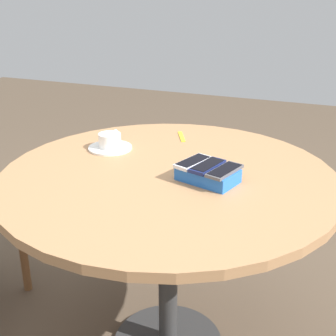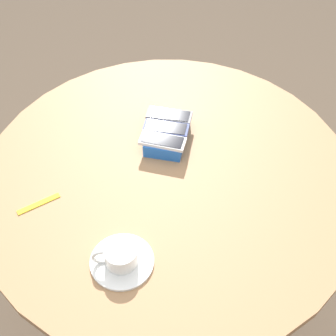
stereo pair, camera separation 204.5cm
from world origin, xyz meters
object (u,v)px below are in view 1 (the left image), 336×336
round_table (168,200)px  phone_box (208,175)px  phone_navy (208,166)px  phone_white (193,162)px  coffee_cup (110,140)px  lanyard_strap (182,137)px  phone_gray (225,171)px  saucer (110,148)px

round_table → phone_box: size_ratio=5.41×
phone_navy → round_table: bearing=-3.0°
phone_box → phone_white: 0.07m
coffee_cup → lanyard_strap: (-0.21, -0.22, -0.03)m
phone_gray → lanyard_strap: 0.49m
phone_gray → phone_navy: phone_navy is taller
round_table → phone_gray: size_ratio=7.36×
phone_gray → coffee_cup: size_ratio=1.32×
phone_gray → lanyard_strap: size_ratio=1.23×
phone_box → coffee_cup: bearing=-20.4°
round_table → saucer: bearing=-26.7°
phone_box → coffee_cup: 0.46m
saucer → lanyard_strap: size_ratio=1.32×
phone_gray → saucer: size_ratio=0.93×
saucer → lanyard_strap: saucer is taller
phone_white → coffee_cup: 0.40m
phone_gray → phone_white: phone_white is taller
phone_white → saucer: size_ratio=0.91×
round_table → phone_navy: bearing=177.0°
phone_navy → coffee_cup: size_ratio=1.29×
phone_white → lanyard_strap: bearing=-65.6°
saucer → phone_box: bearing=159.9°
phone_navy → lanyard_strap: size_ratio=1.20×
phone_white → coffee_cup: (0.37, -0.14, -0.01)m
phone_gray → phone_white: 0.12m
phone_navy → lanyard_strap: (0.22, -0.38, -0.05)m
coffee_cup → lanyard_strap: coffee_cup is taller
phone_navy → lanyard_strap: phone_navy is taller
phone_white → phone_navy: bearing=163.8°
round_table → phone_box: 0.18m
round_table → phone_box: phone_box is taller
phone_white → saucer: (0.37, -0.14, -0.05)m
phone_gray → saucer: (0.49, -0.17, -0.05)m
saucer → lanyard_strap: bearing=-132.3°
phone_navy → coffee_cup: (0.43, -0.16, -0.01)m
phone_white → lanyard_strap: phone_white is taller
saucer → round_table: bearing=153.3°
phone_box → lanyard_strap: size_ratio=1.67×
phone_gray → phone_navy: bearing=-15.2°
lanyard_strap → phone_navy: bearing=119.9°
phone_gray → round_table: bearing=-6.7°
phone_box → coffee_cup: (0.43, -0.16, 0.01)m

